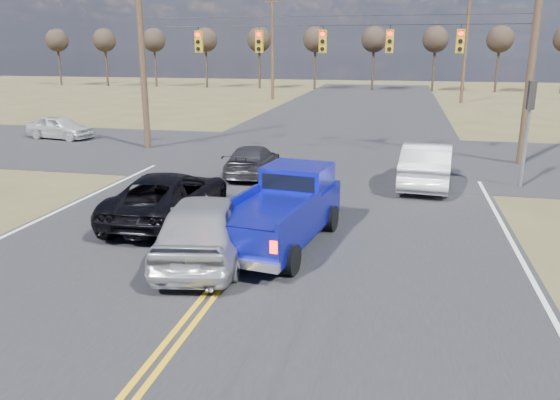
% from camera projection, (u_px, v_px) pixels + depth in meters
% --- Properties ---
extents(ground, '(160.00, 160.00, 0.00)m').
position_uv_depth(ground, '(167.00, 351.00, 9.41)').
color(ground, brown).
rests_on(ground, ground).
extents(road_main, '(14.00, 120.00, 0.02)m').
position_uv_depth(road_main, '(286.00, 199.00, 18.81)').
color(road_main, '#28282B').
rests_on(road_main, ground).
extents(road_cross, '(120.00, 12.00, 0.02)m').
position_uv_depth(road_cross, '(321.00, 156.00, 26.32)').
color(road_cross, '#28282B').
rests_on(road_cross, ground).
extents(signal_gantry, '(19.60, 4.83, 10.00)m').
position_uv_depth(signal_gantry, '(333.00, 47.00, 24.65)').
color(signal_gantry, '#473323').
rests_on(signal_gantry, ground).
extents(utility_poles, '(19.60, 58.32, 10.00)m').
position_uv_depth(utility_poles, '(320.00, 43.00, 23.97)').
color(utility_poles, '#473323').
rests_on(utility_poles, ground).
extents(treeline, '(87.00, 117.80, 7.40)m').
position_uv_depth(treeline, '(344.00, 36.00, 33.20)').
color(treeline, '#33261C').
rests_on(treeline, ground).
extents(pickup_truck, '(2.64, 5.34, 1.92)m').
position_uv_depth(pickup_truck, '(283.00, 211.00, 14.27)').
color(pickup_truck, black).
rests_on(pickup_truck, ground).
extents(silver_suv, '(2.78, 5.18, 1.68)m').
position_uv_depth(silver_suv, '(206.00, 226.00, 13.32)').
color(silver_suv, '#999CA0').
rests_on(silver_suv, ground).
extents(black_suv, '(2.71, 5.49, 1.50)m').
position_uv_depth(black_suv, '(169.00, 197.00, 16.30)').
color(black_suv, black).
rests_on(black_suv, ground).
extents(white_car_queue, '(2.17, 5.11, 1.64)m').
position_uv_depth(white_car_queue, '(427.00, 164.00, 20.42)').
color(white_car_queue, silver).
rests_on(white_car_queue, ground).
extents(dgrey_car_queue, '(1.91, 4.27, 1.22)m').
position_uv_depth(dgrey_car_queue, '(252.00, 160.00, 22.18)').
color(dgrey_car_queue, '#2F2F33').
rests_on(dgrey_car_queue, ground).
extents(cross_car_west, '(2.19, 4.14, 1.34)m').
position_uv_depth(cross_car_west, '(60.00, 127.00, 30.90)').
color(cross_car_west, silver).
rests_on(cross_car_west, ground).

